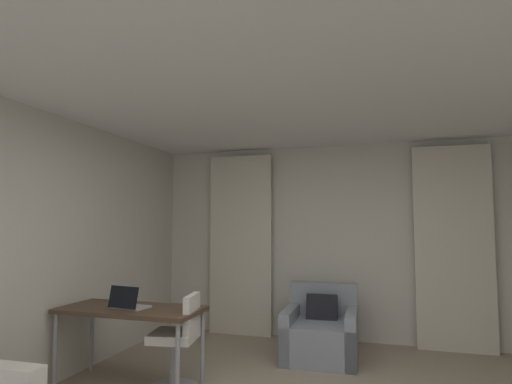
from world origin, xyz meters
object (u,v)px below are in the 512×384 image
desk (131,314)px  desk_chair (178,348)px  laptop (128,304)px  armchair (321,333)px

desk → desk_chair: size_ratio=1.55×
desk → laptop: 0.12m
desk_chair → laptop: bearing=-172.4°
laptop → desk: bearing=100.2°
desk_chair → armchair: bearing=50.5°
desk → laptop: size_ratio=3.91×
desk_chair → desk: bearing=-179.3°
armchair → laptop: laptop is taller
desk → laptop: (0.01, -0.06, 0.11)m
laptop → armchair: bearing=41.6°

